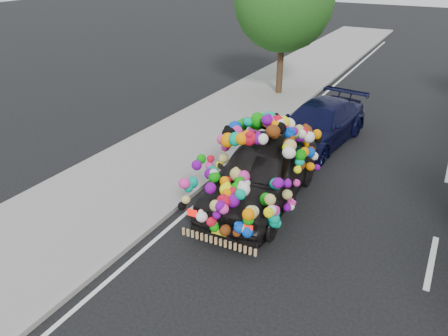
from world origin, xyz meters
name	(u,v)px	position (x,y,z in m)	size (l,w,h in m)	color
ground	(274,217)	(0.00, 0.00, 0.00)	(100.00, 100.00, 0.00)	black
sidewalk	(137,176)	(-4.30, 0.00, 0.06)	(4.00, 60.00, 0.12)	gray
kerb	(194,192)	(-2.35, 0.00, 0.07)	(0.15, 60.00, 0.13)	gray
lane_markings	(431,262)	(3.60, 0.00, 0.01)	(6.00, 50.00, 0.01)	silver
tree_near_sidewalk	(284,1)	(-3.80, 9.50, 4.02)	(4.20, 4.20, 6.13)	#332114
plush_art_car	(262,159)	(-0.65, 0.61, 1.18)	(2.52, 5.11, 2.29)	black
navy_sedan	(318,124)	(-0.53, 4.93, 0.70)	(1.95, 4.80, 1.39)	black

